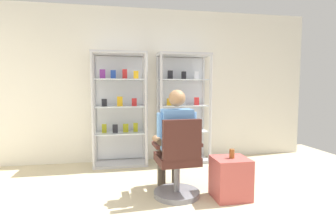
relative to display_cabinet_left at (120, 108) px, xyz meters
name	(u,v)px	position (x,y,z in m)	size (l,w,h in m)	color
back_wall	(150,86)	(0.55, 0.24, 0.39)	(6.00, 0.10, 2.70)	silver
display_cabinet_left	(120,108)	(0.00, 0.00, 0.00)	(0.90, 0.45, 1.90)	#B7B7BC
display_cabinet_right	(183,108)	(1.10, 0.00, 0.00)	(0.90, 0.45, 1.90)	#B7B7BC
office_chair	(178,165)	(0.66, -1.60, -0.57)	(0.58, 0.56, 0.96)	slate
seated_shopkeeper	(174,137)	(0.65, -1.43, -0.25)	(0.50, 0.58, 1.29)	#3F382D
storage_crate	(230,178)	(1.27, -1.72, -0.72)	(0.41, 0.39, 0.49)	#B24C47
tea_glass	(232,154)	(1.28, -1.73, -0.42)	(0.06, 0.06, 0.11)	brown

